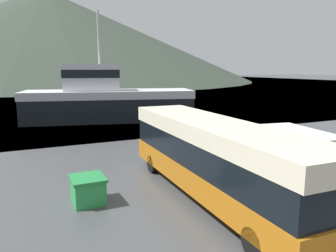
% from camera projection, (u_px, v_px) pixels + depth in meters
% --- Properties ---
extents(water_surface, '(240.00, 240.00, 0.00)m').
position_uv_depth(water_surface, '(32.00, 81.00, 131.00)').
color(water_surface, '#475B6B').
rests_on(water_surface, ground).
extents(hill_backdrop, '(168.38, 168.38, 36.87)m').
position_uv_depth(hill_backdrop, '(47.00, 36.00, 136.65)').
color(hill_backdrop, '#333D33').
rests_on(hill_backdrop, ground).
extents(tour_bus, '(2.98, 11.99, 3.19)m').
position_uv_depth(tour_bus, '(214.00, 156.00, 13.23)').
color(tour_bus, '#B26614').
rests_on(tour_bus, ground).
extents(delivery_van, '(3.05, 6.56, 2.31)m').
position_uv_depth(delivery_van, '(289.00, 149.00, 16.53)').
color(delivery_van, silver).
rests_on(delivery_van, ground).
extents(fishing_boat, '(17.29, 8.73, 10.76)m').
position_uv_depth(fishing_boat, '(107.00, 99.00, 32.95)').
color(fishing_boat, black).
rests_on(fishing_boat, water_surface).
extents(storage_bin, '(1.30, 1.44, 1.07)m').
position_uv_depth(storage_bin, '(88.00, 190.00, 12.96)').
color(storage_bin, green).
rests_on(storage_bin, ground).
extents(small_boat, '(5.57, 7.90, 0.88)m').
position_uv_depth(small_boat, '(160.00, 96.00, 56.22)').
color(small_boat, black).
rests_on(small_boat, water_surface).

